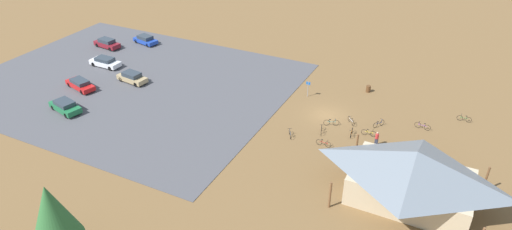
# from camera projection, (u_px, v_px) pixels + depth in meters

# --- Properties ---
(ground) EXTENTS (160.00, 160.00, 0.00)m
(ground) POSITION_uv_depth(u_px,v_px,m) (327.00, 115.00, 54.89)
(ground) COLOR brown
(ground) RESTS_ON ground
(parking_lot_asphalt) EXTENTS (42.99, 33.97, 0.05)m
(parking_lot_asphalt) POSITION_uv_depth(u_px,v_px,m) (131.00, 82.00, 62.70)
(parking_lot_asphalt) COLOR #4C4C51
(parking_lot_asphalt) RESTS_ON ground
(bike_pavilion) EXTENTS (12.62, 8.92, 5.33)m
(bike_pavilion) POSITION_uv_depth(u_px,v_px,m) (413.00, 173.00, 40.31)
(bike_pavilion) COLOR #C6B28E
(bike_pavilion) RESTS_ON ground
(trash_bin) EXTENTS (0.60, 0.60, 0.90)m
(trash_bin) POSITION_uv_depth(u_px,v_px,m) (368.00, 89.00, 59.98)
(trash_bin) COLOR brown
(trash_bin) RESTS_ON ground
(lot_sign) EXTENTS (0.56, 0.08, 2.20)m
(lot_sign) POSITION_uv_depth(u_px,v_px,m) (308.00, 87.00, 58.39)
(lot_sign) COLOR #99999E
(lot_sign) RESTS_ON ground
(pine_mideast) EXTENTS (3.84, 3.84, 7.26)m
(pine_mideast) POSITION_uv_depth(u_px,v_px,m) (52.00, 213.00, 33.40)
(pine_mideast) COLOR brown
(pine_mideast) RESTS_ON ground
(bicycle_black_near_porch) EXTENTS (0.62, 1.71, 0.81)m
(bicycle_black_near_porch) POSITION_uv_depth(u_px,v_px,m) (321.00, 130.00, 51.41)
(bicycle_black_near_porch) COLOR black
(bicycle_black_near_porch) RESTS_ON ground
(bicycle_teal_yard_center) EXTENTS (1.69, 0.80, 0.89)m
(bicycle_teal_yard_center) POSITION_uv_depth(u_px,v_px,m) (331.00, 123.00, 52.69)
(bicycle_teal_yard_center) COLOR black
(bicycle_teal_yard_center) RESTS_ON ground
(bicycle_silver_back_row) EXTENTS (0.86, 1.44, 0.82)m
(bicycle_silver_back_row) POSITION_uv_depth(u_px,v_px,m) (290.00, 134.00, 50.71)
(bicycle_silver_back_row) COLOR black
(bicycle_silver_back_row) RESTS_ON ground
(bicycle_red_yard_right) EXTENTS (1.71, 0.48, 0.80)m
(bicycle_red_yard_right) POSITION_uv_depth(u_px,v_px,m) (324.00, 143.00, 49.06)
(bicycle_red_yard_right) COLOR black
(bicycle_red_yard_right) RESTS_ON ground
(bicycle_white_edge_south) EXTENTS (1.15, 1.28, 0.78)m
(bicycle_white_edge_south) POSITION_uv_depth(u_px,v_px,m) (351.00, 121.00, 53.12)
(bicycle_white_edge_south) COLOR black
(bicycle_white_edge_south) RESTS_ON ground
(bicycle_yellow_mid_cluster) EXTENTS (1.70, 0.48, 0.86)m
(bicycle_yellow_mid_cluster) POSITION_uv_depth(u_px,v_px,m) (369.00, 133.00, 50.82)
(bicycle_yellow_mid_cluster) COLOR black
(bicycle_yellow_mid_cluster) RESTS_ON ground
(bicycle_purple_lone_east) EXTENTS (1.82, 0.48, 0.84)m
(bicycle_purple_lone_east) POSITION_uv_depth(u_px,v_px,m) (423.00, 126.00, 52.04)
(bicycle_purple_lone_east) COLOR black
(bicycle_purple_lone_east) RESTS_ON ground
(bicycle_green_yard_front) EXTENTS (1.67, 0.48, 0.84)m
(bicycle_green_yard_front) POSITION_uv_depth(u_px,v_px,m) (464.00, 119.00, 53.53)
(bicycle_green_yard_front) COLOR black
(bicycle_green_yard_front) RESTS_ON ground
(bicycle_orange_lone_west) EXTENTS (0.48, 1.71, 0.88)m
(bicycle_orange_lone_west) POSITION_uv_depth(u_px,v_px,m) (352.00, 133.00, 50.87)
(bicycle_orange_lone_west) COLOR black
(bicycle_orange_lone_west) RESTS_ON ground
(bicycle_blue_by_bin) EXTENTS (0.98, 1.49, 0.87)m
(bicycle_blue_by_bin) POSITION_uv_depth(u_px,v_px,m) (379.00, 124.00, 52.52)
(bicycle_blue_by_bin) COLOR black
(bicycle_blue_by_bin) RESTS_ON ground
(car_red_near_entry) EXTENTS (5.05, 2.90, 1.31)m
(car_red_near_entry) POSITION_uv_depth(u_px,v_px,m) (80.00, 84.00, 60.59)
(car_red_near_entry) COLOR red
(car_red_near_entry) RESTS_ON parking_lot_asphalt
(car_blue_back_corner) EXTENTS (4.51, 2.66, 1.38)m
(car_blue_back_corner) POSITION_uv_depth(u_px,v_px,m) (145.00, 40.00, 74.64)
(car_blue_back_corner) COLOR #1E42B2
(car_blue_back_corner) RESTS_ON parking_lot_asphalt
(car_maroon_second_row) EXTENTS (4.71, 2.27, 1.47)m
(car_maroon_second_row) POSITION_uv_depth(u_px,v_px,m) (107.00, 43.00, 73.13)
(car_maroon_second_row) COLOR maroon
(car_maroon_second_row) RESTS_ON parking_lot_asphalt
(car_green_mid_lot) EXTENTS (4.78, 2.87, 1.41)m
(car_green_mid_lot) POSITION_uv_depth(u_px,v_px,m) (65.00, 106.00, 55.32)
(car_green_mid_lot) COLOR #1E6B3D
(car_green_mid_lot) RESTS_ON parking_lot_asphalt
(car_tan_inner_stall) EXTENTS (4.56, 2.33, 1.44)m
(car_tan_inner_stall) POSITION_uv_depth(u_px,v_px,m) (132.00, 77.00, 62.30)
(car_tan_inner_stall) COLOR tan
(car_tan_inner_stall) RESTS_ON parking_lot_asphalt
(car_white_by_curb) EXTENTS (4.77, 1.91, 1.39)m
(car_white_by_curb) POSITION_uv_depth(u_px,v_px,m) (105.00, 62.00, 66.79)
(car_white_by_curb) COLOR white
(car_white_by_curb) RESTS_ON parking_lot_asphalt
(visitor_crossing_yard) EXTENTS (0.36, 0.36, 1.73)m
(visitor_crossing_yard) POSITION_uv_depth(u_px,v_px,m) (377.00, 138.00, 48.88)
(visitor_crossing_yard) COLOR #2D3347
(visitor_crossing_yard) RESTS_ON ground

